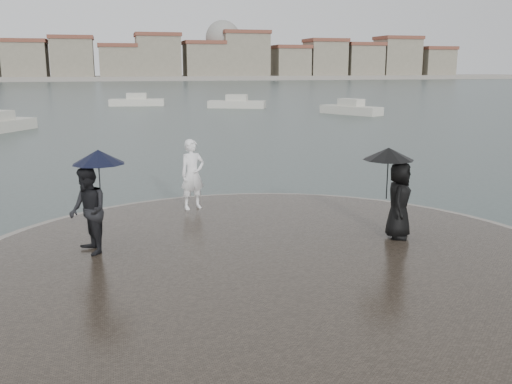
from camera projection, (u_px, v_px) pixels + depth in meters
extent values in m
plane|color=#2B3835|center=(346.00, 377.00, 7.45)|extent=(400.00, 400.00, 0.00)
cylinder|color=gray|center=(273.00, 273.00, 10.73)|extent=(12.50, 12.50, 0.32)
cylinder|color=#2D261E|center=(273.00, 272.00, 10.73)|extent=(11.90, 11.90, 0.36)
imported|color=white|center=(193.00, 174.00, 14.60)|extent=(0.76, 0.61, 1.80)
imported|color=black|center=(88.00, 211.00, 11.07)|extent=(0.89, 1.01, 1.73)
cylinder|color=black|center=(100.00, 185.00, 11.12)|extent=(0.02, 0.02, 0.90)
cone|color=black|center=(98.00, 157.00, 11.00)|extent=(1.02, 1.02, 0.28)
imported|color=black|center=(399.00, 200.00, 12.11)|extent=(0.87, 0.96, 1.64)
cylinder|color=black|center=(387.00, 178.00, 12.04)|extent=(0.02, 0.02, 0.90)
cone|color=black|center=(388.00, 154.00, 11.93)|extent=(1.07, 1.07, 0.26)
cube|color=gray|center=(119.00, 78.00, 161.57)|extent=(260.00, 20.00, 1.20)
cube|color=gray|center=(26.00, 62.00, 152.01)|extent=(11.00, 10.00, 10.00)
cube|color=brown|center=(24.00, 41.00, 150.82)|extent=(11.60, 10.60, 1.00)
cube|color=gray|center=(73.00, 60.00, 154.78)|extent=(11.00, 10.00, 11.00)
cube|color=brown|center=(71.00, 38.00, 153.49)|extent=(11.60, 10.60, 1.00)
cube|color=gray|center=(118.00, 64.00, 157.89)|extent=(10.00, 10.00, 9.00)
cube|color=brown|center=(117.00, 46.00, 156.81)|extent=(10.60, 10.60, 1.00)
cube|color=gray|center=(158.00, 59.00, 160.21)|extent=(12.00, 10.00, 12.00)
cube|color=brown|center=(157.00, 35.00, 158.80)|extent=(12.60, 10.60, 1.00)
cube|color=gray|center=(204.00, 62.00, 163.55)|extent=(11.00, 10.00, 10.00)
cube|color=brown|center=(204.00, 43.00, 162.36)|extent=(11.60, 10.60, 1.00)
cube|color=gray|center=(245.00, 57.00, 166.11)|extent=(13.00, 10.00, 13.00)
cube|color=brown|center=(244.00, 32.00, 164.60)|extent=(13.60, 10.60, 1.00)
cube|color=gray|center=(290.00, 64.00, 169.91)|extent=(10.00, 10.00, 9.00)
cube|color=brown|center=(290.00, 47.00, 168.83)|extent=(10.60, 10.60, 1.00)
cube|color=gray|center=(325.00, 61.00, 172.34)|extent=(11.00, 10.00, 11.00)
cube|color=brown|center=(325.00, 40.00, 171.05)|extent=(11.60, 10.60, 1.00)
cube|color=gray|center=(362.00, 63.00, 175.34)|extent=(11.00, 10.00, 10.00)
cube|color=brown|center=(362.00, 44.00, 174.15)|extent=(11.60, 10.60, 1.00)
cube|color=gray|center=(397.00, 59.00, 178.01)|extent=(12.00, 10.00, 12.00)
cube|color=brown|center=(398.00, 38.00, 176.60)|extent=(12.60, 10.60, 1.00)
cube|color=gray|center=(434.00, 64.00, 181.46)|extent=(10.00, 10.00, 9.00)
cube|color=brown|center=(435.00, 48.00, 180.38)|extent=(10.60, 10.60, 1.00)
sphere|color=gray|center=(223.00, 38.00, 165.37)|extent=(10.00, 10.00, 10.00)
cube|color=beige|center=(351.00, 111.00, 47.91)|extent=(4.06, 5.59, 0.90)
cube|color=beige|center=(351.00, 104.00, 47.78)|extent=(2.02, 2.33, 0.90)
cube|color=beige|center=(137.00, 103.00, 58.18)|extent=(5.66, 2.30, 0.90)
cube|color=beige|center=(137.00, 97.00, 58.05)|extent=(2.14, 1.45, 0.90)
cube|color=beige|center=(237.00, 105.00, 55.19)|extent=(5.69, 3.62, 0.90)
cube|color=beige|center=(237.00, 99.00, 55.06)|extent=(2.31, 1.89, 0.90)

